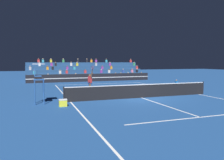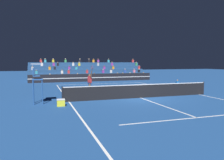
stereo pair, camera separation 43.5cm
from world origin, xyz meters
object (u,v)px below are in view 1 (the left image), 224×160
(umpire_chair, at_px, (38,78))
(tennis_ball, at_px, (99,95))
(ball_kid_courtside, at_px, (176,84))
(equipment_cooler, at_px, (63,103))
(tennis_player, at_px, (90,82))

(umpire_chair, distance_m, tennis_ball, 5.74)
(ball_kid_courtside, relative_size, tennis_ball, 12.43)
(tennis_ball, relative_size, equipment_cooler, 0.14)
(tennis_player, bearing_deg, ball_kid_courtside, 9.30)
(tennis_ball, bearing_deg, equipment_cooler, -131.92)
(tennis_player, distance_m, tennis_ball, 1.52)
(tennis_player, bearing_deg, tennis_ball, -63.56)
(umpire_chair, height_order, ball_kid_courtside, umpire_chair)
(ball_kid_courtside, height_order, tennis_ball, ball_kid_courtside)
(equipment_cooler, bearing_deg, tennis_player, 59.12)
(umpire_chair, distance_m, ball_kid_courtside, 15.56)
(umpire_chair, height_order, tennis_ball, umpire_chair)
(ball_kid_courtside, height_order, tennis_player, tennis_player)
(equipment_cooler, bearing_deg, tennis_ball, 48.08)
(tennis_ball, xyz_separation_m, equipment_cooler, (-3.47, -3.86, 0.19))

